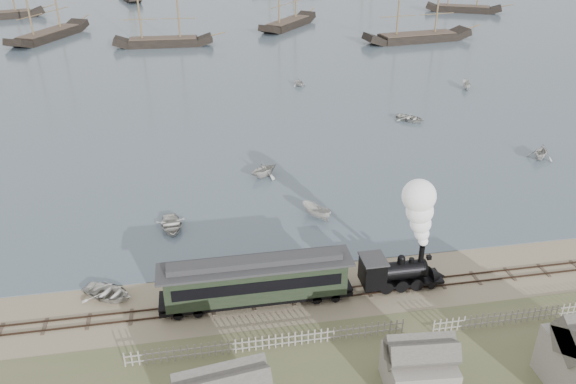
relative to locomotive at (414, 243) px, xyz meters
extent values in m
plane|color=gray|center=(-5.36, 2.00, -4.04)|extent=(600.00, 600.00, 0.00)
cube|color=#34251C|center=(-5.36, -0.50, -3.94)|extent=(120.00, 0.08, 0.12)
cube|color=#34251C|center=(-5.36, 0.50, -3.94)|extent=(120.00, 0.08, 0.12)
cube|color=#42322A|center=(-5.36, 0.00, -4.01)|extent=(120.00, 1.80, 0.06)
cube|color=black|center=(-0.71, 0.00, -3.37)|extent=(6.35, 1.87, 0.23)
cylinder|color=black|center=(-1.08, 0.00, -2.43)|extent=(3.92, 1.40, 1.40)
cube|color=black|center=(-3.14, 0.00, -2.24)|extent=(1.68, 2.05, 2.15)
cube|color=#333335|center=(-3.14, 0.00, -1.12)|extent=(1.87, 2.24, 0.11)
cylinder|color=black|center=(0.69, 0.00, -1.17)|extent=(0.41, 0.41, 1.49)
sphere|color=black|center=(-0.90, 0.00, -1.34)|extent=(0.60, 0.60, 0.60)
cone|color=black|center=(2.28, 0.00, -3.46)|extent=(1.31, 1.87, 1.87)
cube|color=black|center=(1.34, 0.00, -1.50)|extent=(0.33, 0.33, 0.33)
cube|color=black|center=(-12.11, 0.00, -3.32)|extent=(14.30, 2.35, 0.36)
cube|color=black|center=(-12.11, 0.00, -1.89)|extent=(13.28, 2.55, 2.55)
cube|color=black|center=(-12.11, -1.30, -1.63)|extent=(12.26, 0.06, 0.92)
cube|color=black|center=(-12.11, 1.30, -1.63)|extent=(12.26, 0.06, 0.92)
cube|color=#333335|center=(-12.11, 0.00, -0.56)|extent=(14.30, 2.76, 0.18)
cube|color=#333335|center=(-12.11, 0.00, -0.25)|extent=(12.77, 1.23, 0.46)
imported|color=beige|center=(-23.21, 2.68, -3.62)|extent=(4.53, 4.96, 0.84)
imported|color=beige|center=(-18.51, 11.95, -3.57)|extent=(4.22, 3.20, 0.82)
imported|color=beige|center=(-8.60, 21.37, -3.07)|extent=(4.36, 4.51, 1.82)
imported|color=beige|center=(-4.92, 11.67, -3.34)|extent=(3.33, 3.06, 1.27)
imported|color=beige|center=(13.54, 35.20, -3.57)|extent=(4.79, 4.82, 0.82)
imported|color=beige|center=(23.98, 20.51, -3.10)|extent=(4.39, 4.37, 1.75)
imported|color=beige|center=(27.77, 47.61, -3.38)|extent=(3.31, 2.12, 1.20)
imported|color=beige|center=(1.65, 53.70, -3.29)|extent=(3.29, 3.09, 1.39)
camera|label=1|loc=(-15.68, -33.55, 23.00)|focal=35.00mm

